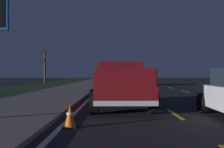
# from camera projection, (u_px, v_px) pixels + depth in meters

# --- Properties ---
(ground) EXTENTS (144.00, 144.00, 0.00)m
(ground) POSITION_uv_depth(u_px,v_px,m) (153.00, 88.00, 27.27)
(ground) COLOR black
(sidewalk_shoulder) EXTENTS (108.00, 4.00, 0.12)m
(sidewalk_shoulder) POSITION_uv_depth(u_px,v_px,m) (77.00, 87.00, 27.33)
(sidewalk_shoulder) COLOR slate
(sidewalk_shoulder) RESTS_ON ground
(grass_verge) EXTENTS (108.00, 6.00, 0.01)m
(grass_verge) POSITION_uv_depth(u_px,v_px,m) (27.00, 88.00, 27.37)
(grass_verge) COLOR #1E3819
(grass_verge) RESTS_ON ground
(lane_markings) EXTENTS (108.00, 7.04, 0.01)m
(lane_markings) POSITION_uv_depth(u_px,v_px,m) (121.00, 86.00, 30.66)
(lane_markings) COLOR yellow
(lane_markings) RESTS_ON ground
(pickup_truck) EXTENTS (5.47, 2.37, 1.87)m
(pickup_truck) POSITION_uv_depth(u_px,v_px,m) (121.00, 83.00, 11.21)
(pickup_truck) COLOR maroon
(pickup_truck) RESTS_ON ground
(sedan_tan) EXTENTS (4.42, 2.06, 1.54)m
(sedan_tan) POSITION_uv_depth(u_px,v_px,m) (118.00, 79.00, 31.63)
(sedan_tan) COLOR #9E845B
(sedan_tan) RESTS_ON ground
(bare_tree_far) EXTENTS (0.81, 1.59, 4.80)m
(bare_tree_far) POSITION_uv_depth(u_px,v_px,m) (45.00, 67.00, 37.82)
(bare_tree_far) COLOR #423323
(bare_tree_far) RESTS_ON ground
(traffic_cone_near) EXTENTS (0.36, 0.36, 0.58)m
(traffic_cone_near) POSITION_uv_depth(u_px,v_px,m) (70.00, 117.00, 6.93)
(traffic_cone_near) COLOR black
(traffic_cone_near) RESTS_ON ground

